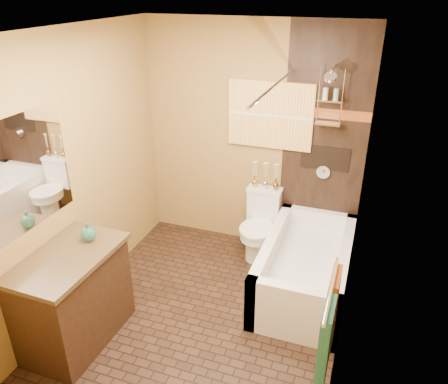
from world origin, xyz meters
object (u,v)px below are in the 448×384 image
at_px(bathtub, 305,272).
at_px(toilet, 260,225).
at_px(sunset_painting, 270,115).
at_px(vanity, 73,298).

bearing_deg(bathtub, toilet, 141.85).
height_order(sunset_painting, bathtub, sunset_painting).
bearing_deg(toilet, bathtub, -38.72).
relative_size(sunset_painting, bathtub, 0.60).
xyz_separation_m(sunset_painting, toilet, (0.00, -0.25, -1.17)).
bearing_deg(bathtub, vanity, -143.05).
relative_size(sunset_painting, vanity, 0.92).
bearing_deg(sunset_painting, toilet, -90.00).
bearing_deg(toilet, sunset_painting, 89.43).
height_order(bathtub, toilet, toilet).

